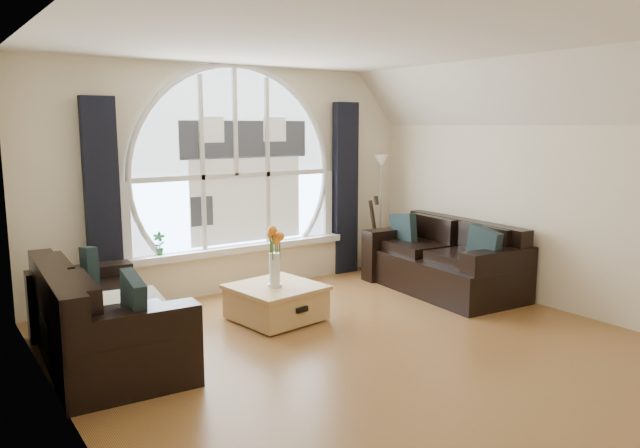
# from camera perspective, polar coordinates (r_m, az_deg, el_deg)

# --- Properties ---
(ground) EXTENTS (5.00, 5.50, 0.01)m
(ground) POSITION_cam_1_polar(r_m,az_deg,el_deg) (5.48, 5.45, -12.19)
(ground) COLOR brown
(ground) RESTS_ON ground
(ceiling) EXTENTS (5.00, 5.50, 0.01)m
(ceiling) POSITION_cam_1_polar(r_m,az_deg,el_deg) (5.14, 5.94, 17.05)
(ceiling) COLOR silver
(ceiling) RESTS_ON ground
(wall_back) EXTENTS (5.00, 0.01, 2.70)m
(wall_back) POSITION_cam_1_polar(r_m,az_deg,el_deg) (7.44, -8.10, 4.19)
(wall_back) COLOR beige
(wall_back) RESTS_ON ground
(wall_left) EXTENTS (0.01, 5.50, 2.70)m
(wall_left) POSITION_cam_1_polar(r_m,az_deg,el_deg) (4.03, -22.69, -0.75)
(wall_left) COLOR beige
(wall_left) RESTS_ON ground
(wall_right) EXTENTS (0.01, 5.50, 2.70)m
(wall_right) POSITION_cam_1_polar(r_m,az_deg,el_deg) (7.01, 21.57, 3.31)
(wall_right) COLOR beige
(wall_right) RESTS_ON ground
(attic_slope) EXTENTS (0.92, 5.50, 0.72)m
(attic_slope) POSITION_cam_1_polar(r_m,az_deg,el_deg) (6.74, 20.62, 11.68)
(attic_slope) COLOR silver
(attic_slope) RESTS_ON ground
(arched_window) EXTENTS (2.60, 0.06, 2.15)m
(arched_window) POSITION_cam_1_polar(r_m,az_deg,el_deg) (7.40, -8.05, 6.29)
(arched_window) COLOR silver
(arched_window) RESTS_ON wall_back
(window_sill) EXTENTS (2.90, 0.22, 0.08)m
(window_sill) POSITION_cam_1_polar(r_m,az_deg,el_deg) (7.47, -7.61, -2.29)
(window_sill) COLOR white
(window_sill) RESTS_ON wall_back
(window_frame) EXTENTS (2.76, 0.08, 2.15)m
(window_frame) POSITION_cam_1_polar(r_m,az_deg,el_deg) (7.37, -7.94, 6.28)
(window_frame) COLOR white
(window_frame) RESTS_ON wall_back
(neighbor_house) EXTENTS (1.70, 0.02, 1.50)m
(neighbor_house) POSITION_cam_1_polar(r_m,az_deg,el_deg) (7.46, -6.94, 5.38)
(neighbor_house) COLOR silver
(neighbor_house) RESTS_ON wall_back
(curtain_left) EXTENTS (0.35, 0.12, 2.30)m
(curtain_left) POSITION_cam_1_polar(r_m,az_deg,el_deg) (6.79, -19.78, 1.55)
(curtain_left) COLOR black
(curtain_left) RESTS_ON ground
(curtain_right) EXTENTS (0.35, 0.12, 2.30)m
(curtain_right) POSITION_cam_1_polar(r_m,az_deg,el_deg) (8.20, 2.39, 3.33)
(curtain_right) COLOR black
(curtain_right) RESTS_ON ground
(sofa_left) EXTENTS (1.06, 1.96, 0.85)m
(sofa_left) POSITION_cam_1_polar(r_m,az_deg,el_deg) (5.53, -19.57, -8.09)
(sofa_left) COLOR black
(sofa_left) RESTS_ON ground
(sofa_right) EXTENTS (1.09, 1.98, 0.85)m
(sofa_right) POSITION_cam_1_polar(r_m,az_deg,el_deg) (7.48, 11.48, -3.24)
(sofa_right) COLOR black
(sofa_right) RESTS_ON ground
(coffee_chest) EXTENTS (0.94, 0.94, 0.41)m
(coffee_chest) POSITION_cam_1_polar(r_m,az_deg,el_deg) (6.33, -4.16, -7.21)
(coffee_chest) COLOR tan
(coffee_chest) RESTS_ON ground
(throw_blanket) EXTENTS (0.59, 0.59, 0.10)m
(throw_blanket) POSITION_cam_1_polar(r_m,az_deg,el_deg) (5.42, -17.54, -7.24)
(throw_blanket) COLOR silver
(throw_blanket) RESTS_ON sofa_left
(vase_flowers) EXTENTS (0.24, 0.24, 0.70)m
(vase_flowers) POSITION_cam_1_polar(r_m,az_deg,el_deg) (6.16, -4.31, -2.37)
(vase_flowers) COLOR white
(vase_flowers) RESTS_ON coffee_chest
(floor_lamp) EXTENTS (0.24, 0.24, 1.60)m
(floor_lamp) POSITION_cam_1_polar(r_m,az_deg,el_deg) (8.43, 5.72, 1.06)
(floor_lamp) COLOR #B2B2B2
(floor_lamp) RESTS_ON ground
(guitar) EXTENTS (0.40, 0.30, 1.06)m
(guitar) POSITION_cam_1_polar(r_m,az_deg,el_deg) (8.33, 4.79, -0.90)
(guitar) COLOR #976329
(guitar) RESTS_ON ground
(potted_plant) EXTENTS (0.17, 0.14, 0.27)m
(potted_plant) POSITION_cam_1_polar(r_m,az_deg,el_deg) (7.06, -14.91, -1.78)
(potted_plant) COLOR #1E6023
(potted_plant) RESTS_ON window_sill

